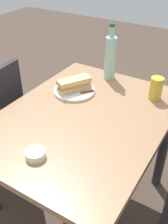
% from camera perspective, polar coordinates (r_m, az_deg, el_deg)
% --- Properties ---
extents(ground_plane, '(8.00, 8.00, 0.00)m').
position_cam_1_polar(ground_plane, '(1.80, 0.00, -19.87)').
color(ground_plane, '#47382D').
extents(dining_table, '(1.01, 0.76, 0.72)m').
position_cam_1_polar(dining_table, '(1.36, 0.00, -5.00)').
color(dining_table, '#997251').
rests_on(dining_table, ground).
extents(plate_near, '(0.23, 0.23, 0.01)m').
position_cam_1_polar(plate_near, '(1.48, -2.09, 4.54)').
color(plate_near, silver).
rests_on(plate_near, dining_table).
extents(baguette_sandwich_near, '(0.19, 0.15, 0.07)m').
position_cam_1_polar(baguette_sandwich_near, '(1.46, -2.12, 5.96)').
color(baguette_sandwich_near, '#DBB77A').
rests_on(baguette_sandwich_near, plate_near).
extents(knife_near, '(0.15, 0.12, 0.01)m').
position_cam_1_polar(knife_near, '(1.44, -0.75, 4.10)').
color(knife_near, silver).
rests_on(knife_near, plate_near).
extents(water_bottle, '(0.07, 0.07, 0.33)m').
position_cam_1_polar(water_bottle, '(1.58, 5.67, 11.57)').
color(water_bottle, '#99C6B7').
rests_on(water_bottle, dining_table).
extents(beer_glass, '(0.07, 0.07, 0.12)m').
position_cam_1_polar(beer_glass, '(1.44, 15.16, 4.89)').
color(beer_glass, gold).
rests_on(beer_glass, dining_table).
extents(olive_bowl, '(0.08, 0.08, 0.03)m').
position_cam_1_polar(olive_bowl, '(1.07, -10.38, -8.88)').
color(olive_bowl, silver).
rests_on(olive_bowl, dining_table).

